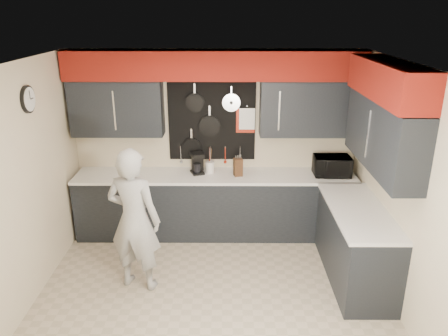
{
  "coord_description": "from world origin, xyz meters",
  "views": [
    {
      "loc": [
        0.16,
        -4.23,
        3.1
      ],
      "look_at": [
        0.13,
        0.5,
        1.36
      ],
      "focal_mm": 35.0,
      "sensor_mm": 36.0,
      "label": 1
    }
  ],
  "objects_px": {
    "knife_block": "(238,167)",
    "utensil_crock": "(210,167)",
    "microwave": "(332,166)",
    "coffee_maker": "(197,162)",
    "person": "(134,220)"
  },
  "relations": [
    {
      "from": "knife_block",
      "to": "utensil_crock",
      "type": "height_order",
      "value": "knife_block"
    },
    {
      "from": "microwave",
      "to": "knife_block",
      "type": "bearing_deg",
      "value": -179.25
    },
    {
      "from": "knife_block",
      "to": "utensil_crock",
      "type": "relative_size",
      "value": 1.51
    },
    {
      "from": "microwave",
      "to": "coffee_maker",
      "type": "height_order",
      "value": "coffee_maker"
    },
    {
      "from": "microwave",
      "to": "person",
      "type": "xyz_separation_m",
      "value": [
        -2.49,
        -1.25,
        -0.2
      ]
    },
    {
      "from": "coffee_maker",
      "to": "utensil_crock",
      "type": "bearing_deg",
      "value": -17.65
    },
    {
      "from": "knife_block",
      "to": "coffee_maker",
      "type": "relative_size",
      "value": 0.82
    },
    {
      "from": "utensil_crock",
      "to": "coffee_maker",
      "type": "relative_size",
      "value": 0.54
    },
    {
      "from": "microwave",
      "to": "coffee_maker",
      "type": "relative_size",
      "value": 1.65
    },
    {
      "from": "coffee_maker",
      "to": "person",
      "type": "relative_size",
      "value": 0.17
    },
    {
      "from": "coffee_maker",
      "to": "person",
      "type": "bearing_deg",
      "value": -134.94
    },
    {
      "from": "microwave",
      "to": "utensil_crock",
      "type": "distance_m",
      "value": 1.69
    },
    {
      "from": "knife_block",
      "to": "utensil_crock",
      "type": "bearing_deg",
      "value": 150.3
    },
    {
      "from": "microwave",
      "to": "knife_block",
      "type": "xyz_separation_m",
      "value": [
        -1.29,
        -0.02,
        -0.01
      ]
    },
    {
      "from": "coffee_maker",
      "to": "microwave",
      "type": "bearing_deg",
      "value": -22.37
    }
  ]
}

